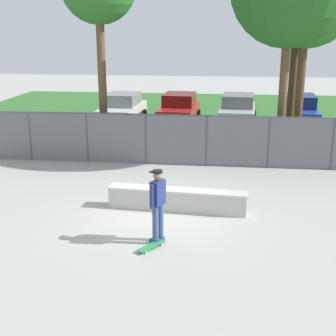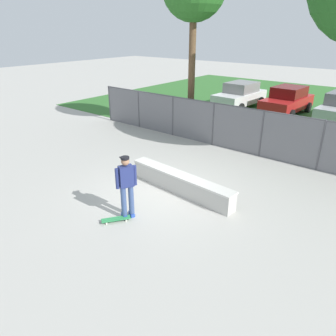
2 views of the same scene
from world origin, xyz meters
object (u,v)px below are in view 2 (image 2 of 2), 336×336
concrete_ledge (180,183)px  skateboarder (127,184)px  car_red (287,100)px  skateboard (116,219)px  car_white (240,95)px

concrete_ledge → skateboarder: (-0.26, -2.13, 0.71)m
skateboarder → car_red: size_ratio=0.43×
skateboard → car_red: size_ratio=0.18×
skateboarder → skateboard: bearing=-105.7°
skateboard → concrete_ledge: bearing=81.7°
concrete_ledge → skateboard: concrete_ledge is taller
concrete_ledge → skateboard: 2.54m
concrete_ledge → car_white: 12.91m
concrete_ledge → car_white: (-4.15, 12.21, 0.52)m
skateboarder → car_white: size_ratio=0.43×
concrete_ledge → skateboarder: skateboarder is taller
concrete_ledge → car_white: size_ratio=0.93×
concrete_ledge → car_red: bearing=95.0°
car_red → concrete_ledge: bearing=-85.0°
car_red → car_white: bearing=-174.4°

